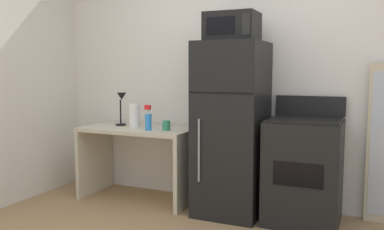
# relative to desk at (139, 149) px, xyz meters

# --- Properties ---
(wall_back_white) EXTENTS (5.00, 0.10, 2.60)m
(wall_back_white) POSITION_rel_desk_xyz_m (1.09, 0.37, 0.78)
(wall_back_white) COLOR silver
(wall_back_white) RESTS_ON ground
(desk) EXTENTS (1.17, 0.61, 0.75)m
(desk) POSITION_rel_desk_xyz_m (0.00, 0.00, 0.00)
(desk) COLOR beige
(desk) RESTS_ON ground
(desk_lamp) EXTENTS (0.14, 0.12, 0.35)m
(desk_lamp) POSITION_rel_desk_xyz_m (-0.23, 0.03, 0.47)
(desk_lamp) COLOR black
(desk_lamp) RESTS_ON desk
(spray_bottle) EXTENTS (0.06, 0.06, 0.25)m
(spray_bottle) POSITION_rel_desk_xyz_m (0.19, -0.14, 0.32)
(spray_bottle) COLOR #2D8CEA
(spray_bottle) RESTS_ON desk
(coffee_mug) EXTENTS (0.08, 0.08, 0.09)m
(coffee_mug) POSITION_rel_desk_xyz_m (0.35, -0.06, 0.27)
(coffee_mug) COLOR #338C66
(coffee_mug) RESTS_ON desk
(paper_towel_roll) EXTENTS (0.11, 0.11, 0.24)m
(paper_towel_roll) POSITION_rel_desk_xyz_m (-0.04, -0.02, 0.35)
(paper_towel_roll) COLOR white
(paper_towel_roll) RESTS_ON desk
(refrigerator) EXTENTS (0.59, 0.66, 1.59)m
(refrigerator) POSITION_rel_desk_xyz_m (1.01, -0.02, 0.27)
(refrigerator) COLOR black
(refrigerator) RESTS_ON ground
(microwave) EXTENTS (0.46, 0.35, 0.26)m
(microwave) POSITION_rel_desk_xyz_m (1.01, -0.04, 1.20)
(microwave) COLOR black
(microwave) RESTS_ON refrigerator
(oven_range) EXTENTS (0.63, 0.61, 1.10)m
(oven_range) POSITION_rel_desk_xyz_m (1.67, 0.01, -0.06)
(oven_range) COLOR black
(oven_range) RESTS_ON ground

